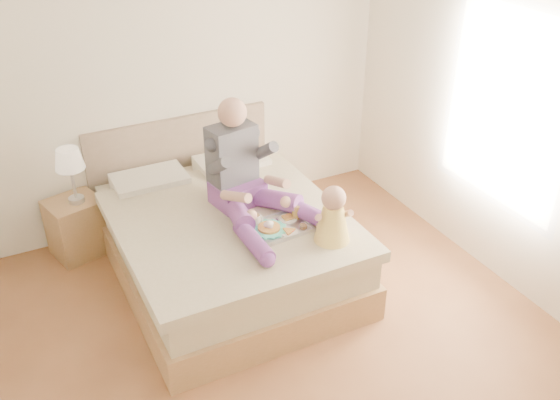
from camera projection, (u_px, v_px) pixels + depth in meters
name	position (u px, v px, depth m)	size (l,w,h in m)	color
room	(294.00, 158.00, 3.71)	(4.02, 4.22, 2.71)	brown
bed	(223.00, 237.00, 5.11)	(1.70, 2.18, 1.00)	olive
nightstand	(77.00, 227.00, 5.35)	(0.51, 0.47, 0.52)	olive
lamp	(69.00, 162.00, 5.02)	(0.24, 0.24, 0.49)	silver
adult	(246.00, 179.00, 4.80)	(0.77, 1.15, 0.91)	#6B3483
tray	(279.00, 225.00, 4.68)	(0.45, 0.36, 0.12)	silver
baby	(332.00, 218.00, 4.48)	(0.29, 0.40, 0.44)	#FFD650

